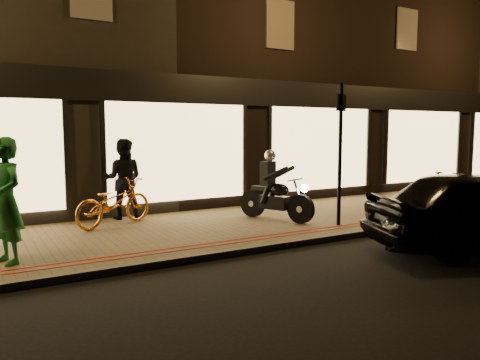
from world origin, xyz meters
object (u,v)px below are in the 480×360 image
object	(u,v)px
motorcycle	(274,193)
person_green	(6,201)
sign_post	(340,147)
bicycle_gold	(114,203)

from	to	relation	value
motorcycle	person_green	size ratio (longest dim) A/B	0.96
motorcycle	sign_post	world-z (taller)	sign_post
motorcycle	bicycle_gold	distance (m)	3.52
person_green	motorcycle	bearing A→B (deg)	75.15
sign_post	bicycle_gold	world-z (taller)	sign_post
motorcycle	bicycle_gold	bearing A→B (deg)	138.82
bicycle_gold	sign_post	bearing A→B (deg)	-142.85
bicycle_gold	person_green	bearing A→B (deg)	109.50
sign_post	person_green	bearing A→B (deg)	176.97
sign_post	person_green	world-z (taller)	sign_post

